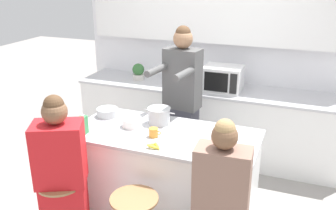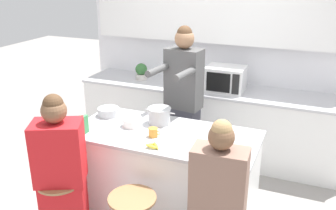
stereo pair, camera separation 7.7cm
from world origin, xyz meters
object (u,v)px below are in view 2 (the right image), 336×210
(coffee_cup_near, at_px, (153,132))
(fruit_bowl, at_px, (132,122))
(bar_stool_leftmost, at_px, (62,208))
(cooking_pot, at_px, (159,116))
(potted_plant, at_px, (141,71))
(kitchen_island, at_px, (165,176))
(microwave, at_px, (225,79))
(person_wrapped_blanket, at_px, (61,176))
(banana_bunch, at_px, (153,146))
(juice_carton, at_px, (83,124))
(person_cooking, at_px, (183,108))

(coffee_cup_near, bearing_deg, fruit_bowl, 153.84)
(bar_stool_leftmost, bearing_deg, coffee_cup_near, 43.14)
(cooking_pot, height_order, potted_plant, potted_plant)
(kitchen_island, height_order, microwave, microwave)
(person_wrapped_blanket, distance_m, fruit_bowl, 0.83)
(bar_stool_leftmost, xyz_separation_m, banana_bunch, (0.72, 0.38, 0.58))
(cooking_pot, distance_m, potted_plant, 1.55)
(person_wrapped_blanket, xyz_separation_m, microwave, (0.87, 2.13, 0.39))
(coffee_cup_near, bearing_deg, kitchen_island, 58.43)
(fruit_bowl, height_order, microwave, microwave)
(banana_bunch, relative_size, juice_carton, 0.78)
(bar_stool_leftmost, xyz_separation_m, cooking_pot, (0.56, 0.89, 0.64))
(banana_bunch, height_order, potted_plant, potted_plant)
(cooking_pot, relative_size, microwave, 0.67)
(bar_stool_leftmost, distance_m, person_wrapped_blanket, 0.32)
(coffee_cup_near, relative_size, banana_bunch, 0.80)
(bar_stool_leftmost, distance_m, person_cooking, 1.63)
(kitchen_island, distance_m, fruit_bowl, 0.61)
(cooking_pot, height_order, fruit_bowl, cooking_pot)
(fruit_bowl, bearing_deg, bar_stool_leftmost, -115.09)
(person_cooking, bearing_deg, person_wrapped_blanket, -105.84)
(coffee_cup_near, xyz_separation_m, potted_plant, (-0.91, 1.60, 0.07))
(person_wrapped_blanket, xyz_separation_m, banana_bunch, (0.70, 0.36, 0.26))
(kitchen_island, bearing_deg, microwave, 82.22)
(person_cooking, bearing_deg, juice_carton, -114.86)
(juice_carton, bearing_deg, bar_stool_leftmost, -89.21)
(person_wrapped_blanket, bearing_deg, banana_bunch, 1.46)
(coffee_cup_near, xyz_separation_m, juice_carton, (-0.63, -0.17, 0.04))
(bar_stool_leftmost, bearing_deg, person_wrapped_blanket, 38.46)
(cooking_pot, bearing_deg, fruit_bowl, -143.34)
(cooking_pot, distance_m, coffee_cup_near, 0.31)
(person_wrapped_blanket, xyz_separation_m, potted_plant, (-0.30, 2.18, 0.35))
(person_wrapped_blanket, distance_m, cooking_pot, 1.07)
(bar_stool_leftmost, bearing_deg, person_cooking, 66.39)
(person_wrapped_blanket, distance_m, potted_plant, 2.23)
(fruit_bowl, bearing_deg, person_wrapped_blanket, -114.34)
(fruit_bowl, bearing_deg, cooking_pot, 36.66)
(cooking_pot, bearing_deg, person_cooking, 83.66)
(kitchen_island, distance_m, person_wrapped_blanket, 0.98)
(fruit_bowl, relative_size, microwave, 0.41)
(kitchen_island, xyz_separation_m, person_cooking, (-0.08, 0.71, 0.45))
(bar_stool_leftmost, height_order, potted_plant, potted_plant)
(bar_stool_leftmost, distance_m, juice_carton, 0.77)
(kitchen_island, distance_m, bar_stool_leftmost, 0.99)
(fruit_bowl, height_order, banana_bunch, fruit_bowl)
(cooking_pot, bearing_deg, potted_plant, 122.89)
(banana_bunch, height_order, microwave, microwave)
(person_cooking, height_order, fruit_bowl, person_cooking)
(banana_bunch, relative_size, potted_plant, 0.65)
(potted_plant, bearing_deg, coffee_cup_near, -60.35)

